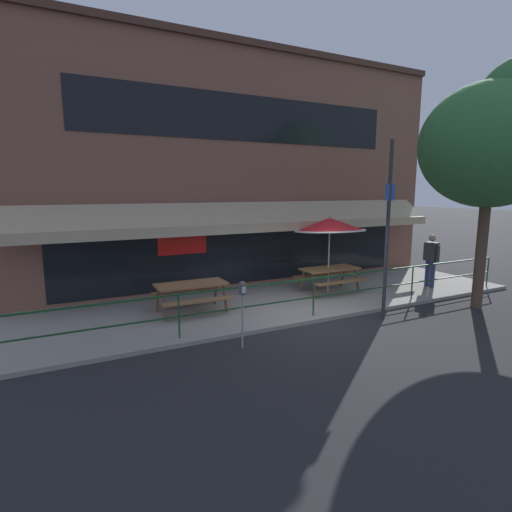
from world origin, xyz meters
TOP-DOWN VIEW (x-y plane):
  - ground_plane at (0.00, 0.00)m, footprint 120.00×120.00m
  - patio_deck at (0.00, 2.00)m, footprint 15.00×4.00m
  - restaurant_building at (0.00, 4.23)m, footprint 15.00×1.60m
  - patio_railing at (0.00, 0.30)m, footprint 13.84×0.04m
  - picnic_table_left at (-2.64, 1.95)m, footprint 1.80×1.42m
  - picnic_table_centre at (1.80, 2.01)m, footprint 1.80×1.42m
  - patio_umbrella_centre at (1.80, 2.08)m, footprint 2.14×2.14m
  - pedestrian_walking at (5.17, 1.12)m, footprint 0.25×0.62m
  - parking_meter_near at (-2.39, -0.61)m, footprint 0.15×0.16m
  - street_sign_pole at (1.62, -0.45)m, footprint 0.28×0.09m
  - street_tree_curbside at (4.75, -0.97)m, footprint 3.81×3.43m

SIDE VIEW (x-z plane):
  - ground_plane at x=0.00m, z-range 0.00..0.00m
  - patio_deck at x=0.00m, z-range 0.00..0.10m
  - picnic_table_left at x=-2.64m, z-range 0.33..1.08m
  - picnic_table_centre at x=1.80m, z-range 0.33..1.08m
  - patio_railing at x=0.00m, z-range 0.32..1.28m
  - pedestrian_walking at x=5.17m, z-range 0.20..1.91m
  - parking_meter_near at x=-2.39m, z-range 0.44..1.86m
  - patio_umbrella_centre at x=1.80m, z-range 0.99..3.37m
  - street_sign_pole at x=1.62m, z-range 0.06..4.47m
  - restaurant_building at x=0.00m, z-range -0.03..7.72m
  - street_tree_curbside at x=4.75m, z-range 1.30..7.87m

